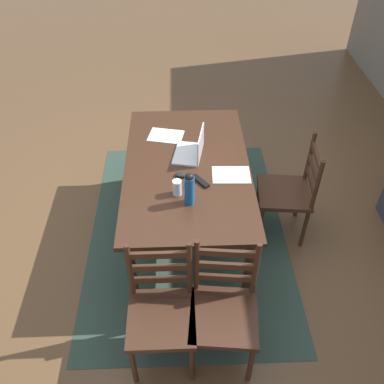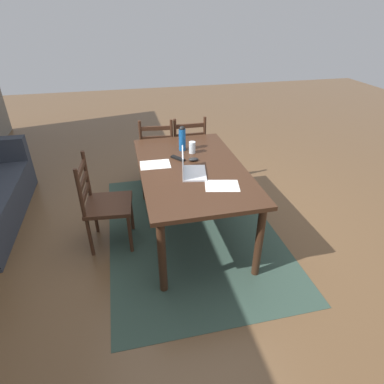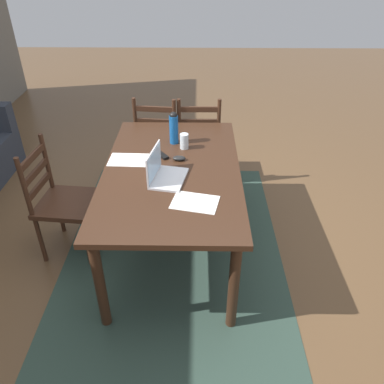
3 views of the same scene
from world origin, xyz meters
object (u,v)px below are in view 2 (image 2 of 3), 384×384
at_px(chair_right_far, 157,153).
at_px(water_bottle, 182,138).
at_px(drinking_glass, 192,147).
at_px(tv_remote, 178,158).
at_px(chair_right_near, 187,150).
at_px(chair_far_head, 104,204).
at_px(laptop, 189,168).
at_px(dining_table, 192,175).
at_px(computer_mouse, 193,159).

height_order(chair_right_far, water_bottle, water_bottle).
distance_m(drinking_glass, tv_remote, 0.23).
bearing_deg(chair_right_near, tv_remote, 162.14).
relative_size(chair_far_head, water_bottle, 3.50).
relative_size(laptop, drinking_glass, 2.87).
bearing_deg(dining_table, chair_right_near, -10.06).
height_order(chair_right_near, computer_mouse, chair_right_near).
height_order(chair_far_head, tv_remote, chair_far_head).
bearing_deg(laptop, chair_far_head, 79.92).
height_order(chair_right_far, drinking_glass, chair_right_far).
bearing_deg(laptop, tv_remote, 6.88).
bearing_deg(dining_table, chair_right_far, 10.27).
xyz_separation_m(dining_table, chair_right_far, (1.14, 0.21, -0.22)).
distance_m(chair_right_near, computer_mouse, 1.07).
distance_m(laptop, water_bottle, 0.58).
bearing_deg(water_bottle, chair_right_far, 15.89).
xyz_separation_m(computer_mouse, tv_remote, (0.07, 0.15, -0.01)).
distance_m(dining_table, chair_right_far, 1.18).
relative_size(chair_far_head, computer_mouse, 9.50).
height_order(computer_mouse, tv_remote, computer_mouse).
relative_size(dining_table, water_bottle, 6.26).
height_order(laptop, computer_mouse, laptop).
distance_m(chair_right_far, laptop, 1.34).
bearing_deg(tv_remote, drinking_glass, 179.11).
height_order(chair_right_near, tv_remote, chair_right_near).
distance_m(laptop, drinking_glass, 0.50).
distance_m(chair_right_near, tv_remote, 1.03).
xyz_separation_m(chair_right_far, tv_remote, (-0.93, -0.11, 0.32)).
xyz_separation_m(dining_table, tv_remote, (0.21, 0.10, 0.10)).
xyz_separation_m(chair_right_near, water_bottle, (-0.71, 0.21, 0.45)).
xyz_separation_m(dining_table, chair_far_head, (0.00, 0.88, -0.22)).
bearing_deg(dining_table, tv_remote, 25.39).
height_order(water_bottle, computer_mouse, water_bottle).
relative_size(dining_table, chair_right_near, 1.79).
relative_size(water_bottle, drinking_glass, 2.18).
xyz_separation_m(chair_far_head, drinking_glass, (0.33, -0.96, 0.37)).
xyz_separation_m(dining_table, water_bottle, (0.43, 0.01, 0.23)).
xyz_separation_m(water_bottle, computer_mouse, (-0.30, -0.05, -0.12)).
bearing_deg(computer_mouse, chair_far_head, 100.28).
distance_m(dining_table, chair_far_head, 0.90).
xyz_separation_m(chair_right_far, computer_mouse, (-1.01, -0.25, 0.33)).
relative_size(computer_mouse, tv_remote, 0.59).
distance_m(dining_table, laptop, 0.21).
bearing_deg(laptop, chair_right_near, -11.40).
bearing_deg(chair_right_near, laptop, 168.60).
distance_m(dining_table, computer_mouse, 0.17).
bearing_deg(drinking_glass, chair_far_head, 109.02).
distance_m(chair_right_near, chair_far_head, 1.56).
height_order(chair_right_far, laptop, laptop).
height_order(drinking_glass, tv_remote, drinking_glass).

